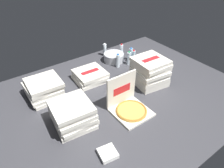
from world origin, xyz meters
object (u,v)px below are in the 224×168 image
Objects in this scene: open_pizza_box at (129,105)px; water_bottle_2 at (121,50)px; water_bottle_1 at (105,50)px; water_bottle_5 at (129,58)px; pizza_stack_left_mid at (90,76)px; water_bottle_3 at (133,57)px; pizza_stack_right_far at (44,89)px; water_bottle_4 at (131,54)px; water_bottle_0 at (118,61)px; pizza_stack_left_far at (150,72)px; pizza_stack_left_near at (73,114)px; napkin_pile at (108,153)px; ice_bucket at (114,57)px.

open_pizza_box reaches higher than water_bottle_2.
water_bottle_1 and water_bottle_5 have the same top height.
water_bottle_3 is (0.81, 0.02, 0.04)m from pizza_stack_left_mid.
pizza_stack_right_far is 1.48m from water_bottle_4.
pizza_stack_right_far is at bearing -177.79° from water_bottle_0.
pizza_stack_left_mid is 0.54m from water_bottle_0.
pizza_stack_right_far reaches higher than pizza_stack_left_mid.
pizza_stack_left_mid is 0.81m from water_bottle_3.
pizza_stack_left_far is (0.58, 0.26, 0.10)m from open_pizza_box.
pizza_stack_left_near is at bearing -136.20° from water_bottle_1.
water_bottle_3 is (0.20, 0.55, -0.08)m from pizza_stack_left_far.
pizza_stack_left_far is at bearing 29.01° from napkin_pile.
pizza_stack_left_near reaches higher than water_bottle_0.
pizza_stack_left_mid is 0.76m from water_bottle_1.
water_bottle_5 is (0.10, 0.56, -0.08)m from pizza_stack_left_far.
pizza_stack_left_far reaches higher than water_bottle_0.
pizza_stack_left_near is 1.42× the size of ice_bucket.
pizza_stack_left_near is (-0.57, -0.62, 0.07)m from pizza_stack_left_mid.
water_bottle_3 is (0.28, -0.04, 0.00)m from water_bottle_0.
pizza_stack_right_far is 0.63m from pizza_stack_left_near.
water_bottle_4 is at bearing 3.63° from pizza_stack_right_far.
napkin_pile is (-1.08, -1.64, -0.08)m from water_bottle_1.
pizza_stack_left_near is 2.06× the size of water_bottle_0.
pizza_stack_left_mid is 0.84m from water_bottle_4.
water_bottle_0 is 1.00× the size of water_bottle_1.
water_bottle_0 is 1.00× the size of water_bottle_2.
pizza_stack_right_far reaches higher than water_bottle_1.
pizza_stack_left_near is 1.58m from water_bottle_4.
water_bottle_5 is at bearing 43.99° from napkin_pile.
water_bottle_4 is (0.25, -0.38, 0.00)m from water_bottle_1.
water_bottle_1 reaches higher than ice_bucket.
ice_bucket is at bearing 71.53° from water_bottle_0.
napkin_pile is (-0.50, -1.15, -0.05)m from pizza_stack_left_mid.
pizza_stack_left_near is at bearing -155.22° from water_bottle_3.
water_bottle_4 is (0.22, 0.64, -0.08)m from pizza_stack_left_far.
ice_bucket is 0.20m from water_bottle_0.
water_bottle_4 is at bearing -56.63° from water_bottle_1.
water_bottle_1 is (0.54, 1.28, 0.02)m from open_pizza_box.
water_bottle_0 is at bearing 49.59° from napkin_pile.
water_bottle_4 is (1.47, 0.09, -0.01)m from pizza_stack_right_far.
pizza_stack_right_far is 1.26m from ice_bucket.
pizza_stack_left_mid is 0.85m from water_bottle_2.
pizza_stack_left_mid is 1.36× the size of ice_bucket.
open_pizza_box is 1.91× the size of water_bottle_4.
water_bottle_2 is 1.00× the size of water_bottle_3.
pizza_stack_left_far is 0.79m from ice_bucket.
ice_bucket is 1.46× the size of water_bottle_3.
napkin_pile is (-1.09, -1.40, -0.04)m from ice_bucket.
open_pizza_box is 1.91× the size of water_bottle_5.
water_bottle_1 is at bearing 106.75° from water_bottle_5.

